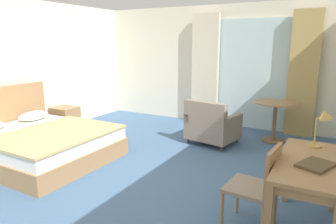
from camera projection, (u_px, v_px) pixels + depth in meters
ground at (116, 184)px, 4.07m from camera, size 5.95×7.57×0.10m
wall_back at (214, 66)px, 6.79m from camera, size 5.55×0.12×2.54m
balcony_glass_door at (252, 75)px, 6.35m from camera, size 1.53×0.02×2.24m
curtain_panel_left at (205, 70)px, 6.72m from camera, size 0.60×0.10×2.36m
curtain_panel_right at (303, 75)px, 5.79m from camera, size 0.52×0.10×2.36m
bed at (39, 143)px, 4.78m from camera, size 2.04×1.77×1.06m
nightstand at (65, 119)px, 6.31m from camera, size 0.46×0.43×0.49m
writing_desk at (309, 171)px, 2.80m from camera, size 0.56×1.24×0.74m
desk_chair at (259, 184)px, 2.90m from camera, size 0.47×0.48×0.86m
desk_lamp at (323, 121)px, 3.12m from camera, size 0.22×0.22×0.40m
closed_book at (316, 165)px, 2.64m from camera, size 0.33×0.38×0.03m
armchair_by_window at (212, 126)px, 5.47m from camera, size 0.90×0.83×0.80m
round_cafe_table at (275, 112)px, 5.57m from camera, size 0.74×0.74×0.73m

